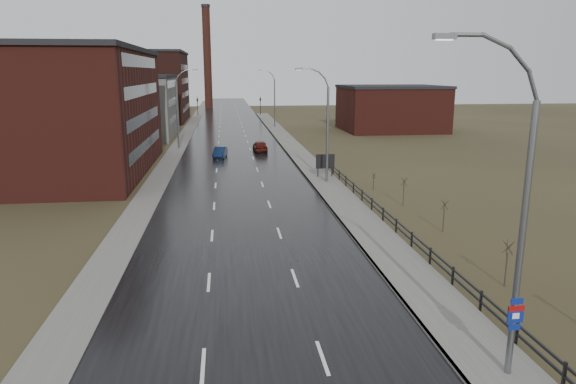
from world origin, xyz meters
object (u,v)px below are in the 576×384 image
object	(u,v)px
streetlight_main	(515,218)
car_far	(260,146)
car_near	(220,153)
billboard	(325,162)

from	to	relation	value
streetlight_main	car_far	world-z (taller)	streetlight_main
streetlight_main	car_near	world-z (taller)	streetlight_main
streetlight_main	car_near	bearing A→B (deg)	101.54
car_near	car_far	size ratio (longest dim) A/B	0.91
streetlight_main	car_far	distance (m)	56.04
billboard	car_near	world-z (taller)	billboard
billboard	car_near	distance (m)	18.33
streetlight_main	billboard	bearing A→B (deg)	89.01
car_near	car_far	xyz separation A→B (m)	(5.53, 4.54, 0.10)
streetlight_main	car_far	size ratio (longest dim) A/B	2.63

